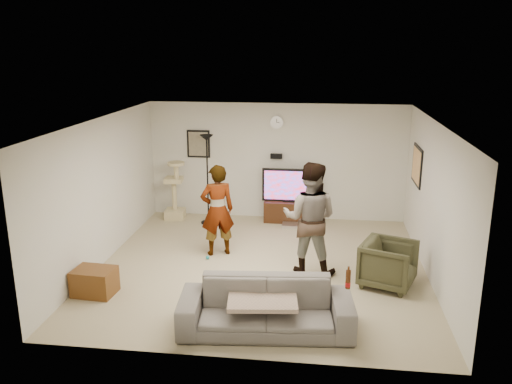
# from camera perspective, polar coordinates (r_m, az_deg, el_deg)

# --- Properties ---
(floor) EXTENTS (5.50, 5.50, 0.02)m
(floor) POSITION_cam_1_polar(r_m,az_deg,el_deg) (9.10, 0.60, -8.17)
(floor) COLOR tan
(floor) RESTS_ON ground
(ceiling) EXTENTS (5.50, 5.50, 0.02)m
(ceiling) POSITION_cam_1_polar(r_m,az_deg,el_deg) (8.40, 0.65, 7.75)
(ceiling) COLOR silver
(ceiling) RESTS_ON wall_back
(wall_back) EXTENTS (5.50, 0.04, 2.50)m
(wall_back) POSITION_cam_1_polar(r_m,az_deg,el_deg) (11.32, 2.23, 3.31)
(wall_back) COLOR silver
(wall_back) RESTS_ON floor
(wall_front) EXTENTS (5.50, 0.04, 2.50)m
(wall_front) POSITION_cam_1_polar(r_m,az_deg,el_deg) (6.10, -2.37, -7.67)
(wall_front) COLOR silver
(wall_front) RESTS_ON floor
(wall_left) EXTENTS (0.04, 5.50, 2.50)m
(wall_left) POSITION_cam_1_polar(r_m,az_deg,el_deg) (9.38, -16.31, 0.08)
(wall_left) COLOR silver
(wall_left) RESTS_ON floor
(wall_right) EXTENTS (0.04, 5.50, 2.50)m
(wall_right) POSITION_cam_1_polar(r_m,az_deg,el_deg) (8.80, 18.71, -1.12)
(wall_right) COLOR silver
(wall_right) RESTS_ON floor
(wall_clock) EXTENTS (0.26, 0.04, 0.26)m
(wall_clock) POSITION_cam_1_polar(r_m,az_deg,el_deg) (11.14, 2.26, 7.56)
(wall_clock) COLOR silver
(wall_clock) RESTS_ON wall_back
(wall_speaker) EXTENTS (0.25, 0.10, 0.10)m
(wall_speaker) POSITION_cam_1_polar(r_m,az_deg,el_deg) (11.24, 2.21, 3.90)
(wall_speaker) COLOR black
(wall_speaker) RESTS_ON wall_back
(picture_back) EXTENTS (0.42, 0.03, 0.52)m
(picture_back) POSITION_cam_1_polar(r_m,az_deg,el_deg) (11.50, -6.26, 5.21)
(picture_back) COLOR #76705A
(picture_back) RESTS_ON wall_back
(picture_right) EXTENTS (0.03, 0.78, 0.62)m
(picture_right) POSITION_cam_1_polar(r_m,az_deg,el_deg) (10.26, 17.05, 2.77)
(picture_right) COLOR tan
(picture_right) RESTS_ON wall_right
(tv_stand) EXTENTS (1.08, 0.45, 0.45)m
(tv_stand) POSITION_cam_1_polar(r_m,az_deg,el_deg) (11.33, 3.67, -2.07)
(tv_stand) COLOR black
(tv_stand) RESTS_ON floor
(console_box) EXTENTS (0.40, 0.30, 0.07)m
(console_box) POSITION_cam_1_polar(r_m,az_deg,el_deg) (11.01, 3.90, -3.64)
(console_box) COLOR silver
(console_box) RESTS_ON floor
(tv) EXTENTS (1.19, 0.08, 0.70)m
(tv) POSITION_cam_1_polar(r_m,az_deg,el_deg) (11.17, 3.72, 0.75)
(tv) COLOR black
(tv) RESTS_ON tv_stand
(tv_screen) EXTENTS (1.09, 0.01, 0.62)m
(tv_screen) POSITION_cam_1_polar(r_m,az_deg,el_deg) (11.12, 3.71, 0.69)
(tv_screen) COLOR blue
(tv_screen) RESTS_ON tv
(floor_lamp) EXTENTS (0.32, 0.32, 1.89)m
(floor_lamp) POSITION_cam_1_polar(r_m,az_deg,el_deg) (11.03, -5.27, 1.31)
(floor_lamp) COLOR black
(floor_lamp) RESTS_ON floor
(cat_tree) EXTENTS (0.44, 0.44, 1.28)m
(cat_tree) POSITION_cam_1_polar(r_m,az_deg,el_deg) (11.50, -8.87, 0.21)
(cat_tree) COLOR #C9BB88
(cat_tree) RESTS_ON floor
(person_left) EXTENTS (0.71, 0.60, 1.66)m
(person_left) POSITION_cam_1_polar(r_m,az_deg,el_deg) (9.38, -4.21, -1.98)
(person_left) COLOR #ADB0B6
(person_left) RESTS_ON floor
(person_right) EXTENTS (1.02, 0.85, 1.88)m
(person_right) POSITION_cam_1_polar(r_m,az_deg,el_deg) (8.60, 5.85, -2.89)
(person_right) COLOR navy
(person_right) RESTS_ON floor
(sofa) EXTENTS (2.35, 1.10, 0.67)m
(sofa) POSITION_cam_1_polar(r_m,az_deg,el_deg) (7.09, 1.09, -12.35)
(sofa) COLOR #66615C
(sofa) RESTS_ON floor
(throw_blanket) EXTENTS (0.98, 0.80, 0.06)m
(throw_blanket) POSITION_cam_1_polar(r_m,az_deg,el_deg) (7.04, 0.70, -11.50)
(throw_blanket) COLOR tan
(throw_blanket) RESTS_ON sofa
(beer_bottle) EXTENTS (0.06, 0.06, 0.25)m
(beer_bottle) POSITION_cam_1_polar(r_m,az_deg,el_deg) (6.87, 9.95, -9.32)
(beer_bottle) COLOR #482109
(beer_bottle) RESTS_ON sofa
(armchair) EXTENTS (1.02, 1.01, 0.73)m
(armchair) POSITION_cam_1_polar(r_m,az_deg,el_deg) (8.55, 14.16, -7.57)
(armchair) COLOR #363621
(armchair) RESTS_ON floor
(side_table) EXTENTS (0.64, 0.50, 0.41)m
(side_table) POSITION_cam_1_polar(r_m,az_deg,el_deg) (8.45, -17.10, -9.27)
(side_table) COLOR #543012
(side_table) RESTS_ON floor
(toy_ball) EXTENTS (0.07, 0.07, 0.07)m
(toy_ball) POSITION_cam_1_polar(r_m,az_deg,el_deg) (9.43, -5.27, -7.08)
(toy_ball) COLOR teal
(toy_ball) RESTS_ON floor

